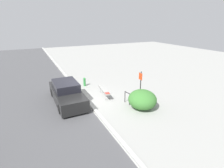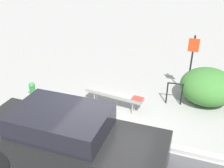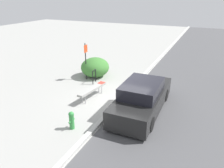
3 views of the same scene
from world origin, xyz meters
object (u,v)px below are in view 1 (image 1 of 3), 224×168
Objects in this scene: sign_post at (140,85)px; fire_hydrant at (85,82)px; parked_car_near at (67,93)px; bench at (104,90)px; bike_rack at (127,97)px.

fire_hydrant is (-5.08, -2.32, -0.98)m from sign_post.
parked_car_near is at bearing -39.27° from fire_hydrant.
fire_hydrant is at bearing -155.43° from sign_post.
bike_rack is at bearing 32.99° from bench.
fire_hydrant is 3.34m from parked_car_near.
bike_rack is at bearing -116.43° from sign_post.
bike_rack is (1.89, 0.93, 0.01)m from bench.
bike_rack reaches higher than fire_hydrant.
bike_rack is 0.17× the size of parked_car_near.
bike_rack is 1.08× the size of fire_hydrant.
sign_post is at bearing 24.57° from fire_hydrant.
parked_car_near is at bearing -119.44° from sign_post.
bench is at bearing -143.22° from sign_post.
parked_car_near reaches higher than fire_hydrant.
sign_post is at bearing 43.58° from bench.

